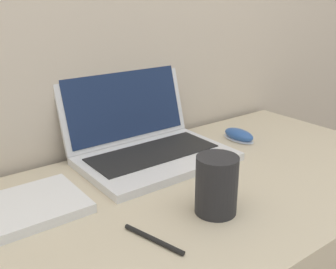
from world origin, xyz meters
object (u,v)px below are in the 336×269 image
at_px(laptop, 144,136).
at_px(pen, 153,239).
at_px(computer_mouse, 239,135).
at_px(drink_cup, 217,184).

relative_size(laptop, pen, 2.94).
bearing_deg(computer_mouse, drink_cup, -142.86).
bearing_deg(drink_cup, laptop, 81.61).
distance_m(laptop, computer_mouse, 0.30).
xyz_separation_m(drink_cup, pen, (-0.16, -0.01, -0.06)).
xyz_separation_m(laptop, drink_cup, (-0.05, -0.33, 0.01)).
bearing_deg(pen, computer_mouse, 28.06).
distance_m(computer_mouse, pen, 0.57).
distance_m(laptop, drink_cup, 0.33).
height_order(drink_cup, computer_mouse, drink_cup).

